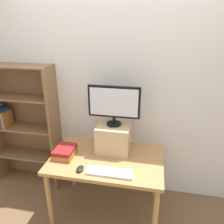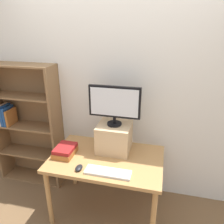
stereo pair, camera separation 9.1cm
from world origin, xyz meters
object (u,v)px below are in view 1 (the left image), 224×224
at_px(computer_mouse, 80,169).
at_px(bookshelf_unit, 23,126).
at_px(desk, 107,164).
at_px(keyboard, 110,172).
at_px(computer_monitor, 114,103).
at_px(book_stack, 65,152).
at_px(riser_box, 114,137).

bearing_deg(computer_mouse, bookshelf_unit, 148.06).
distance_m(desk, keyboard, 0.27).
bearing_deg(computer_monitor, book_stack, -154.92).
bearing_deg(desk, bookshelf_unit, 163.64).
xyz_separation_m(computer_mouse, book_stack, (-0.24, 0.20, 0.03)).
xyz_separation_m(bookshelf_unit, computer_mouse, (0.95, -0.59, -0.08)).
bearing_deg(desk, book_stack, -173.22).
bearing_deg(desk, riser_box, 76.16).
bearing_deg(bookshelf_unit, book_stack, -28.59).
distance_m(keyboard, book_stack, 0.55).
distance_m(riser_box, keyboard, 0.44).
xyz_separation_m(riser_box, book_stack, (-0.48, -0.23, -0.10)).
height_order(desk, bookshelf_unit, bookshelf_unit).
bearing_deg(bookshelf_unit, keyboard, -25.28).
bearing_deg(bookshelf_unit, computer_monitor, -7.91).
xyz_separation_m(riser_box, keyboard, (0.04, -0.42, -0.14)).
bearing_deg(bookshelf_unit, desk, -16.36).
bearing_deg(computer_mouse, riser_box, 60.37).
height_order(bookshelf_unit, keyboard, bookshelf_unit).
xyz_separation_m(riser_box, computer_mouse, (-0.24, -0.43, -0.13)).
relative_size(desk, computer_mouse, 11.11).
distance_m(computer_monitor, book_stack, 0.72).
relative_size(bookshelf_unit, keyboard, 3.63).
relative_size(riser_box, computer_monitor, 0.65).
distance_m(riser_box, computer_monitor, 0.39).
distance_m(desk, computer_mouse, 0.34).
bearing_deg(computer_mouse, computer_monitor, 60.29).
bearing_deg(riser_box, computer_mouse, -119.63).
relative_size(desk, computer_monitor, 2.17).
height_order(bookshelf_unit, computer_mouse, bookshelf_unit).
bearing_deg(bookshelf_unit, riser_box, -7.84).
height_order(keyboard, book_stack, book_stack).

